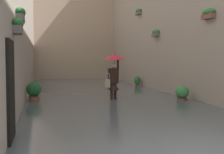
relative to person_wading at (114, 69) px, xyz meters
The scene contains 7 objects.
ground_plane 3.13m from the person_wading, 86.07° to the right, with size 60.00×60.00×0.00m, color #605B56.
flood_water 3.10m from the person_wading, 86.07° to the right, with size 7.41×26.93×0.17m, color #515B60.
building_facade_far 14.91m from the person_wading, 89.22° to the right, with size 10.21×1.80×12.17m, color tan.
person_wading is the anchor object (origin of this frame).
potted_plant_far_right 3.33m from the person_wading, ahead, with size 0.59×0.59×0.90m.
potted_plant_mid_left 6.48m from the person_wading, 116.23° to the right, with size 0.40×0.40×0.79m.
potted_plant_near_left 2.92m from the person_wading, 162.26° to the left, with size 0.54×0.54×0.76m.
Camera 1 is at (2.65, 4.35, 1.80)m, focal length 48.79 mm.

